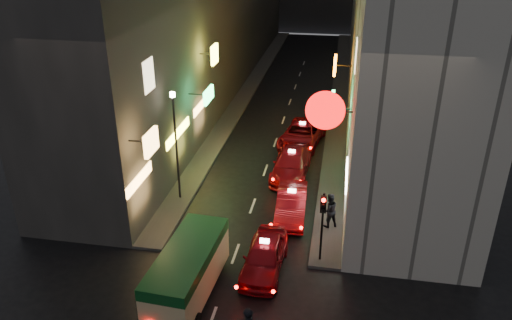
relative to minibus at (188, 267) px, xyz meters
The scene contains 10 objects.
sidewalk_left 28.93m from the minibus, 95.91° to the left, with size 1.50×52.00×0.15m, color #43413E.
sidewalk_right 29.30m from the minibus, 79.12° to the left, with size 1.50×52.00×0.15m, color #43413E.
minibus is the anchor object (origin of this frame).
taxi_near 3.70m from the minibus, 39.21° to the left, with size 2.39×5.47×1.89m.
taxi_second 7.95m from the minibus, 63.75° to the left, with size 2.40×5.39×1.86m.
taxi_third 12.28m from the minibus, 76.04° to the left, with size 2.51×5.70×1.96m.
taxi_far 17.01m from the minibus, 79.29° to the left, with size 3.18×5.96×1.97m.
pedestrian_sidewalk 8.32m from the minibus, 48.43° to the left, with size 0.80×0.50×2.12m, color black.
traffic_light 6.29m from the minibus, 31.32° to the left, with size 0.26×0.43×3.50m.
lamp_post 8.57m from the minibus, 110.70° to the left, with size 0.28×0.28×6.22m.
Camera 1 is at (4.41, -10.55, 14.34)m, focal length 35.00 mm.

